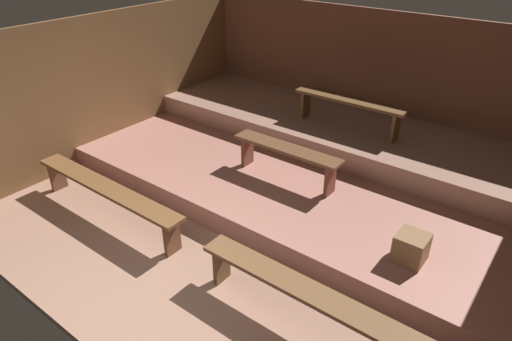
# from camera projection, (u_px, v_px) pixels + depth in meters

# --- Properties ---
(ground) EXTENTS (7.13, 6.06, 0.08)m
(ground) POSITION_uv_depth(u_px,v_px,m) (277.00, 207.00, 6.30)
(ground) COLOR #A57963
(wall_back) EXTENTS (7.13, 0.06, 2.23)m
(wall_back) POSITION_uv_depth(u_px,v_px,m) (371.00, 79.00, 7.58)
(wall_back) COLOR brown
(wall_back) RESTS_ON ground
(wall_left) EXTENTS (0.06, 6.06, 2.23)m
(wall_left) POSITION_uv_depth(u_px,v_px,m) (119.00, 82.00, 7.43)
(wall_left) COLOR brown
(wall_left) RESTS_ON ground
(platform_lower) EXTENTS (6.33, 3.64, 0.31)m
(platform_lower) POSITION_uv_depth(u_px,v_px,m) (309.00, 172.00, 6.76)
(platform_lower) COLOR #B07364
(platform_lower) RESTS_ON ground
(platform_middle) EXTENTS (6.33, 1.74, 0.31)m
(platform_middle) POSITION_uv_depth(u_px,v_px,m) (341.00, 132.00, 7.27)
(platform_middle) COLOR tan
(platform_middle) RESTS_ON platform_lower
(bench_floor_left) EXTENTS (2.62, 0.28, 0.48)m
(bench_floor_left) POSITION_uv_depth(u_px,v_px,m) (106.00, 191.00, 5.82)
(bench_floor_left) COLOR brown
(bench_floor_left) RESTS_ON ground
(bench_floor_right) EXTENTS (2.62, 0.28, 0.48)m
(bench_floor_right) POSITION_uv_depth(u_px,v_px,m) (319.00, 302.00, 4.15)
(bench_floor_right) COLOR brown
(bench_floor_right) RESTS_ON ground
(bench_lower_center) EXTENTS (1.59, 0.28, 0.48)m
(bench_lower_center) POSITION_uv_depth(u_px,v_px,m) (287.00, 154.00, 6.10)
(bench_lower_center) COLOR brown
(bench_lower_center) RESTS_ON platform_lower
(bench_middle_center) EXTENTS (1.75, 0.28, 0.48)m
(bench_middle_center) POSITION_uv_depth(u_px,v_px,m) (349.00, 105.00, 6.82)
(bench_middle_center) COLOR brown
(bench_middle_center) RESTS_ON platform_middle
(wooden_crate_lower) EXTENTS (0.31, 0.31, 0.31)m
(wooden_crate_lower) POSITION_uv_depth(u_px,v_px,m) (411.00, 248.00, 4.72)
(wooden_crate_lower) COLOR #8F6844
(wooden_crate_lower) RESTS_ON platform_lower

